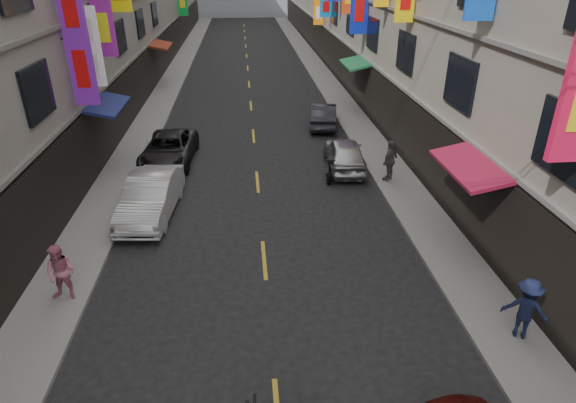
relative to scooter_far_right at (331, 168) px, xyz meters
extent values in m
cube|color=slate|center=(-9.22, 17.85, -0.38)|extent=(2.00, 90.00, 0.12)
cube|color=slate|center=(2.78, 17.85, -0.38)|extent=(2.00, 90.00, 0.12)
cube|color=black|center=(-10.17, 17.85, 1.06)|extent=(0.12, 85.50, 3.00)
cube|color=#66635E|center=(-10.16, 17.85, 2.76)|extent=(0.16, 90.00, 0.14)
cube|color=black|center=(3.73, 17.85, 1.06)|extent=(0.12, 85.50, 3.00)
cube|color=#66635E|center=(3.72, 17.85, 2.76)|extent=(0.16, 90.00, 0.14)
cube|color=#631A94|center=(-9.68, 0.03, 5.52)|extent=(0.89, 0.18, 4.94)
cylinder|color=black|center=(-9.73, 0.03, 5.52)|extent=(0.99, 0.08, 0.08)
cube|color=silver|center=(-9.75, 1.92, 4.90)|extent=(0.75, 0.18, 3.15)
cylinder|color=black|center=(-9.80, 1.92, 4.90)|extent=(0.85, 0.08, 0.08)
cube|color=#7F177D|center=(-9.69, 4.08, 6.38)|extent=(0.88, 0.18, 4.44)
cylinder|color=black|center=(-9.74, 4.08, 6.38)|extent=(0.98, 0.08, 0.08)
cube|color=orange|center=(3.22, 25.90, 4.64)|extent=(0.90, 0.18, 3.60)
cylinder|color=black|center=(3.27, 25.90, 4.64)|extent=(1.00, 0.08, 0.08)
cube|color=maroon|center=(3.08, -6.15, 2.56)|extent=(1.39, 3.20, 0.41)
cube|color=navy|center=(-9.52, 1.85, 2.56)|extent=(1.39, 3.20, 0.41)
cube|color=#15522C|center=(3.08, 9.85, 2.56)|extent=(1.39, 3.20, 0.41)
cube|color=maroon|center=(-9.52, 17.85, 2.56)|extent=(1.39, 3.20, 0.41)
cube|color=gold|center=(-3.22, -6.15, -0.44)|extent=(0.12, 2.20, 0.01)
cube|color=gold|center=(-3.22, -0.15, -0.44)|extent=(0.12, 2.20, 0.01)
cube|color=gold|center=(-3.22, 5.85, -0.44)|extent=(0.12, 2.20, 0.01)
cube|color=gold|center=(-3.22, 11.85, -0.44)|extent=(0.12, 2.20, 0.01)
cube|color=gold|center=(-3.22, 17.85, -0.44)|extent=(0.12, 2.20, 0.01)
cube|color=gold|center=(-3.22, 23.85, -0.44)|extent=(0.12, 2.20, 0.01)
cube|color=gold|center=(-3.22, 29.85, -0.44)|extent=(0.12, 2.20, 0.01)
cube|color=gold|center=(-3.22, 35.85, -0.44)|extent=(0.12, 2.20, 0.01)
cube|color=gold|center=(-3.22, 41.85, -0.44)|extent=(0.12, 2.20, 0.01)
cube|color=gold|center=(-3.22, 47.85, -0.44)|extent=(0.12, 2.20, 0.01)
cube|color=gold|center=(-3.22, 53.85, -0.44)|extent=(0.12, 2.20, 0.01)
cylinder|color=black|center=(-0.20, -0.65, -0.19)|extent=(0.26, 0.51, 0.50)
cylinder|color=black|center=(0.19, 0.59, -0.19)|extent=(0.26, 0.51, 0.50)
cube|color=black|center=(-0.01, -0.03, -0.04)|extent=(0.68, 1.33, 0.18)
cube|color=black|center=(0.07, 0.21, 0.31)|extent=(0.47, 0.62, 0.22)
cylinder|color=black|center=(-0.17, -0.55, 0.26)|extent=(0.18, 0.36, 0.88)
cylinder|color=black|center=(-0.17, -0.55, 0.61)|extent=(0.49, 0.21, 0.06)
imported|color=silver|center=(-7.22, -2.74, 0.32)|extent=(2.01, 4.74, 1.52)
imported|color=black|center=(-7.22, 2.45, 0.22)|extent=(2.51, 4.92, 1.33)
imported|color=#B5B5BA|center=(0.78, 1.04, 0.26)|extent=(1.92, 4.20, 1.39)
imported|color=#292B32|center=(0.78, 7.20, 0.22)|extent=(2.00, 4.17, 1.32)
imported|color=#C66886|center=(-8.80, -7.73, 0.52)|extent=(0.89, 0.67, 1.68)
imported|color=#121732|center=(3.00, -10.30, 0.51)|extent=(1.21, 1.04, 1.66)
imported|color=#565658|center=(2.35, -0.71, 0.56)|extent=(1.15, 1.15, 1.77)
camera|label=1|loc=(-3.65, -19.00, 8.15)|focal=30.00mm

